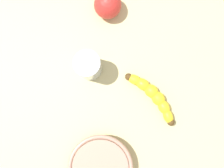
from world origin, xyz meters
TOP-DOWN VIEW (x-y plane):
  - wooden_tabletop at (0.00, 0.00)cm, footprint 120.00×120.00cm
  - banana at (4.13, -4.26)cm, footprint 8.86×18.89cm
  - smoothie_glass at (2.49, 15.81)cm, footprint 7.08×7.08cm
  - ceramic_bowl at (-20.34, -0.52)cm, footprint 17.99×17.99cm
  - apple_fruit at (20.69, 19.81)cm, footprint 7.97×7.97cm

SIDE VIEW (x-z plane):
  - wooden_tabletop at x=0.00cm, z-range 0.00..3.00cm
  - banana at x=4.13cm, z-range 3.00..6.65cm
  - ceramic_bowl at x=-20.34cm, z-range 3.46..8.31cm
  - apple_fruit at x=20.69cm, z-range 3.00..10.97cm
  - smoothie_glass at x=2.49cm, z-range 2.82..13.99cm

